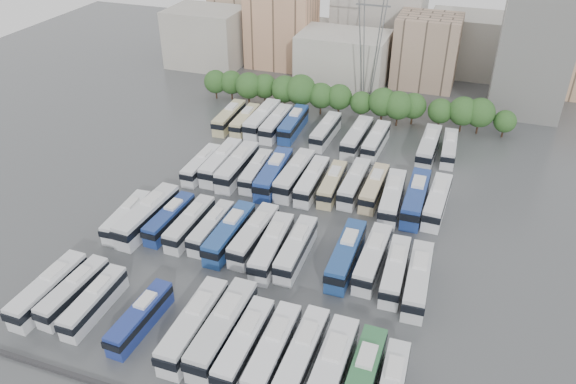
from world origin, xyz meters
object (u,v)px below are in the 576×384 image
(bus_r2_s2, at_px, (221,162))
(bus_r2_s7, at_px, (312,181))
(bus_r0_s1, at_px, (74,291))
(bus_r1_s7, at_px, (272,247))
(bus_r3_s0, at_px, (229,117))
(bus_r2_s9, at_px, (354,183))
(bus_r0_s11, at_px, (330,373))
(bus_r2_s3, at_px, (237,166))
(bus_r3_s12, at_px, (429,147))
(bus_r1_s11, at_px, (373,258))
(bus_r2_s4, at_px, (256,171))
(bus_r1_s0, at_px, (127,216))
(bus_r1_s1, at_px, (147,215))
(bus_r1_s8, at_px, (296,248))
(bus_r0_s6, at_px, (194,325))
(bus_r2_s5, at_px, (274,174))
(bus_r0_s4, at_px, (140,317))
(bus_r3_s4, at_px, (293,124))
(bus_r3_s6, at_px, (326,131))
(bus_r1_s2, at_px, (170,218))
(bus_r3_s13, at_px, (449,148))
(bus_r1_s4, at_px, (211,227))
(bus_r1_s10, at_px, (346,254))
(apartment_tower, at_px, (534,50))
(bus_r0_s10, at_px, (302,354))
(bus_r3_s2, at_px, (262,119))
(bus_r1_s13, at_px, (418,279))
(bus_r3_s3, at_px, (276,123))
(electricity_pylon, at_px, (372,18))
(bus_r2_s10, at_px, (374,187))
(bus_r3_s9, at_px, (376,140))
(bus_r0_s12, at_px, (362,379))
(bus_r3_s8, at_px, (357,137))
(bus_r0_s0, at_px, (48,289))
(bus_r3_s1, at_px, (245,120))
(bus_r0_s9, at_px, (273,350))
(bus_r2_s12, at_px, (416,198))
(bus_r2_s13, at_px, (437,201))
(bus_r2_s6, at_px, (295,174))
(bus_r0_s2, at_px, (94,301))
(bus_r2_s11, at_px, (392,197))
(bus_r1_s6, at_px, (254,235))

(bus_r2_s2, bearing_deg, bus_r2_s7, -3.37)
(bus_r0_s1, relative_size, bus_r1_s7, 0.89)
(bus_r3_s0, bearing_deg, bus_r2_s9, -31.13)
(bus_r0_s11, distance_m, bus_r2_s3, 45.63)
(bus_r1_s7, height_order, bus_r3_s12, bus_r3_s12)
(bus_r1_s11, height_order, bus_r2_s4, bus_r1_s11)
(bus_r1_s0, relative_size, bus_r3_s0, 0.92)
(bus_r1_s1, height_order, bus_r1_s8, bus_r1_s1)
(bus_r0_s6, bearing_deg, bus_r2_s5, 95.37)
(bus_r1_s1, relative_size, bus_r2_s5, 1.01)
(bus_r0_s4, relative_size, bus_r3_s4, 0.87)
(bus_r1_s7, distance_m, bus_r3_s6, 37.39)
(bus_r1_s2, relative_size, bus_r3_s13, 0.99)
(bus_r3_s6, bearing_deg, bus_r1_s2, -108.89)
(bus_r1_s4, relative_size, bus_r1_s10, 0.86)
(bus_r1_s11, bearing_deg, bus_r1_s10, -169.03)
(bus_r0_s1, distance_m, bus_r1_s1, 17.08)
(apartment_tower, height_order, bus_r3_s6, apartment_tower)
(apartment_tower, xyz_separation_m, bus_r3_s4, (-42.31, -26.79, -11.07))
(bus_r0_s10, relative_size, bus_r2_s2, 0.96)
(bus_r1_s2, bearing_deg, bus_r3_s2, 91.91)
(bus_r1_s13, relative_size, bus_r3_s3, 1.01)
(bus_r3_s0, bearing_deg, bus_r3_s13, -0.25)
(electricity_pylon, bearing_deg, bus_r3_s2, -131.32)
(bus_r1_s7, height_order, bus_r2_s10, bus_r1_s7)
(bus_r3_s9, bearing_deg, bus_r0_s12, -77.18)
(bus_r3_s4, bearing_deg, bus_r0_s6, -84.46)
(bus_r2_s3, height_order, bus_r3_s12, bus_r2_s3)
(bus_r1_s0, xyz_separation_m, bus_r3_s9, (29.67, 36.44, 0.17))
(bus_r0_s12, xyz_separation_m, bus_r1_s11, (-3.14, 19.84, -0.03))
(bus_r1_s8, relative_size, bus_r3_s9, 0.99)
(bus_r0_s12, relative_size, bus_r1_s8, 1.03)
(bus_r3_s8, bearing_deg, bus_r3_s6, 174.27)
(bus_r0_s0, relative_size, bus_r0_s10, 1.00)
(bus_r0_s11, xyz_separation_m, bus_r1_s4, (-23.21, 19.83, -0.42))
(bus_r0_s10, height_order, bus_r2_s10, bus_r0_s10)
(bus_r2_s4, bearing_deg, bus_r2_s9, 1.78)
(bus_r0_s11, distance_m, bus_r3_s1, 64.17)
(bus_r0_s12, xyz_separation_m, bus_r2_s3, (-30.00, 36.50, 0.10))
(bus_r0_s9, xyz_separation_m, bus_r1_s4, (-16.51, 18.78, -0.21))
(bus_r1_s11, bearing_deg, bus_r1_s8, -170.77)
(bus_r0_s4, xyz_separation_m, bus_r2_s9, (16.40, 37.59, 0.20))
(bus_r3_s1, distance_m, bus_r3_s13, 39.51)
(bus_r1_s4, xyz_separation_m, bus_r2_s12, (26.60, 17.04, 0.38))
(bus_r2_s7, height_order, bus_r3_s6, bus_r2_s7)
(bus_r2_s13, bearing_deg, bus_r3_s13, 92.49)
(bus_r1_s2, height_order, bus_r2_s6, bus_r2_s6)
(bus_r0_s1, relative_size, bus_r0_s2, 1.03)
(bus_r2_s11, distance_m, bus_r3_s3, 32.79)
(bus_r1_s6, bearing_deg, bus_r3_s1, 116.93)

